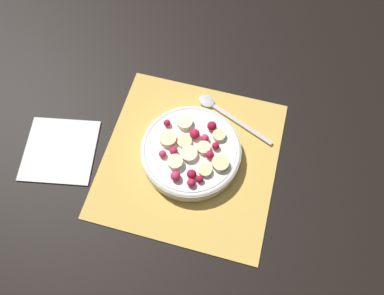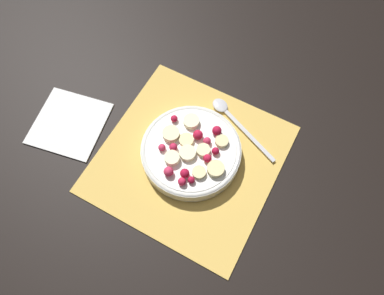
{
  "view_description": "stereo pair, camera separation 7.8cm",
  "coord_description": "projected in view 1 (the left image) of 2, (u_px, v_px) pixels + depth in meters",
  "views": [
    {
      "loc": [
        -0.31,
        -0.09,
        0.76
      ],
      "look_at": [
        0.01,
        -0.0,
        0.05
      ],
      "focal_mm": 35.0,
      "sensor_mm": 36.0,
      "label": 1
    },
    {
      "loc": [
        -0.29,
        -0.16,
        0.76
      ],
      "look_at": [
        0.01,
        -0.0,
        0.05
      ],
      "focal_mm": 35.0,
      "sensor_mm": 36.0,
      "label": 2
    }
  ],
  "objects": [
    {
      "name": "ground_plane",
      "position": [
        190.0,
        159.0,
        0.82
      ],
      "size": [
        3.0,
        3.0,
        0.0
      ],
      "primitive_type": "plane",
      "color": "black"
    },
    {
      "name": "placemat",
      "position": [
        190.0,
        159.0,
        0.82
      ],
      "size": [
        0.38,
        0.37,
        0.01
      ],
      "color": "#E0B251",
      "rests_on": "ground_plane"
    },
    {
      "name": "napkin",
      "position": [
        60.0,
        150.0,
        0.83
      ],
      "size": [
        0.18,
        0.18,
        0.01
      ],
      "color": "white",
      "rests_on": "ground_plane"
    },
    {
      "name": "fruit_bowl",
      "position": [
        192.0,
        151.0,
        0.8
      ],
      "size": [
        0.22,
        0.22,
        0.06
      ],
      "color": "silver",
      "rests_on": "placemat"
    },
    {
      "name": "spoon",
      "position": [
        220.0,
        109.0,
        0.87
      ],
      "size": [
        0.1,
        0.19,
        0.01
      ],
      "rotation": [
        0.0,
        0.0,
        7.45
      ],
      "color": "silver",
      "rests_on": "placemat"
    }
  ]
}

